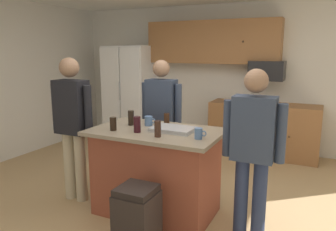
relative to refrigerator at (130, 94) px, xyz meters
name	(u,v)px	position (x,y,z in m)	size (l,w,h in m)	color
floor	(170,208)	(2.00, -2.38, -0.93)	(7.04, 7.04, 0.00)	tan
back_wall	(235,77)	(2.00, 0.42, 0.37)	(6.40, 0.10, 2.60)	silver
cabinet_run_upper	(212,42)	(1.60, 0.22, 0.99)	(2.40, 0.38, 0.75)	#936038
cabinet_run_lower	(263,129)	(2.60, 0.10, -0.48)	(1.80, 0.63, 0.90)	#936038
refrigerator	(130,94)	(0.00, 0.00, 0.00)	(0.90, 0.76, 1.87)	white
microwave_over_range	(267,71)	(2.60, 0.12, 0.52)	(0.56, 0.40, 0.32)	black
kitchen_island	(156,171)	(1.89, -2.51, -0.45)	(1.40, 0.87, 0.95)	brown
person_guest_left	(161,114)	(1.58, -1.76, 0.03)	(0.57, 0.22, 1.66)	tan
person_guest_by_door	(253,145)	(2.93, -2.59, 0.00)	(0.57, 0.22, 1.63)	#232D4C
person_elder_center	(72,120)	(0.86, -2.64, 0.05)	(0.57, 0.22, 1.71)	tan
glass_short_whisky	(113,124)	(1.49, -2.72, 0.08)	(0.07, 0.07, 0.14)	black
tumbler_amber	(137,124)	(1.76, -2.68, 0.10)	(0.07, 0.07, 0.17)	black
glass_dark_ale	(167,119)	(1.89, -2.24, 0.08)	(0.06, 0.06, 0.14)	#321C0F
glass_pilsner	(131,118)	(1.52, -2.42, 0.10)	(0.07, 0.07, 0.17)	black
mug_blue_stoneware	(149,121)	(1.72, -2.36, 0.07)	(0.13, 0.09, 0.11)	#4C6B99
mug_ceramic_white	(199,133)	(2.43, -2.65, 0.07)	(0.12, 0.08, 0.11)	#4C6B99
glass_stout_tall	(158,129)	(2.04, -2.75, 0.09)	(0.07, 0.07, 0.16)	#321E16
serving_tray	(173,129)	(2.08, -2.48, 0.03)	(0.44, 0.30, 0.04)	#B7B7BC
trash_bin	(137,219)	(2.07, -3.22, -0.63)	(0.34, 0.34, 0.61)	black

